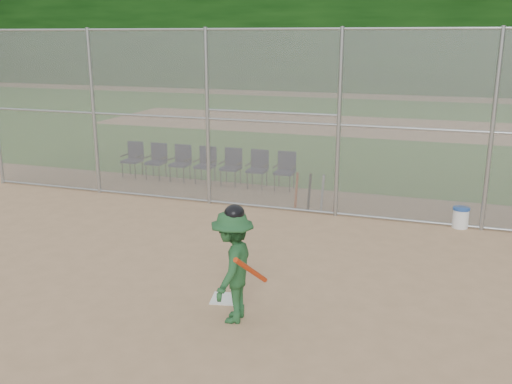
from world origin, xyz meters
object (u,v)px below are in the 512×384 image
(chair_0, at_px, (132,160))
(batter_at_plate, at_px, (233,265))
(home_plate, at_px, (225,299))
(water_cooler, at_px, (461,217))

(chair_0, bearing_deg, batter_at_plate, -50.78)
(batter_at_plate, relative_size, chair_0, 1.74)
(chair_0, bearing_deg, home_plate, -50.20)
(home_plate, distance_m, batter_at_plate, 1.02)
(batter_at_plate, height_order, water_cooler, batter_at_plate)
(batter_at_plate, distance_m, water_cooler, 6.02)
(batter_at_plate, bearing_deg, water_cooler, 59.68)
(batter_at_plate, relative_size, water_cooler, 3.88)
(batter_at_plate, bearing_deg, chair_0, 129.22)
(water_cooler, bearing_deg, home_plate, -125.97)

